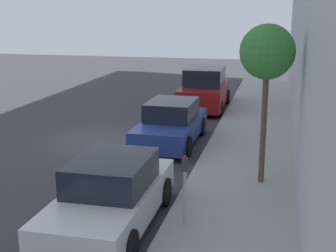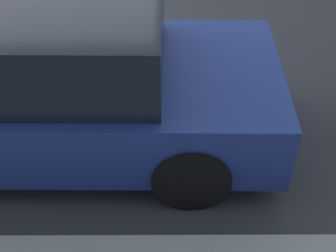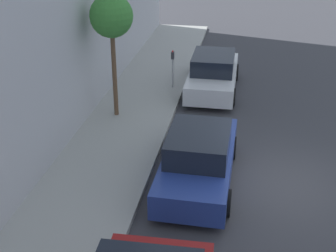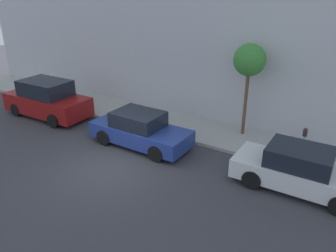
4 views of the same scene
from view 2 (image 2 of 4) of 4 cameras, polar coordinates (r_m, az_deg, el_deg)
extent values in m
plane|color=#38383D|center=(6.81, -12.04, 11.09)|extent=(60.00, 60.00, 0.00)
cube|color=navy|center=(4.71, -14.77, 3.55)|extent=(1.85, 4.52, 0.68)
cube|color=black|center=(4.32, -14.97, 10.48)|extent=(1.61, 2.12, 0.64)
cylinder|color=black|center=(5.37, 2.09, 7.45)|extent=(0.22, 0.69, 0.69)
cylinder|color=black|center=(4.08, 2.84, -6.04)|extent=(0.22, 0.69, 0.69)
camera|label=1|loc=(16.82, -93.08, 3.15)|focal=50.00mm
camera|label=3|loc=(11.38, 83.79, 31.37)|focal=50.00mm
camera|label=4|loc=(17.04, -47.87, 43.12)|focal=35.00mm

